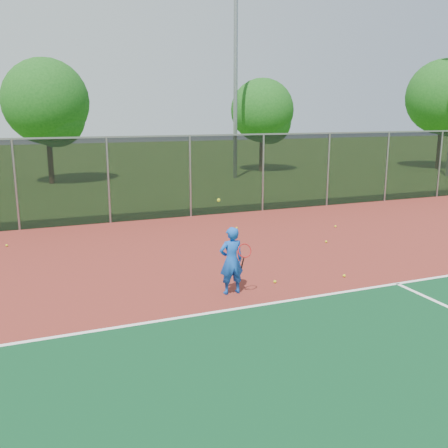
# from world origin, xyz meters

# --- Properties ---
(ground) EXTENTS (120.00, 120.00, 0.00)m
(ground) POSITION_xyz_m (0.00, 0.00, 0.00)
(ground) COLOR #345C1A
(ground) RESTS_ON ground
(court_apron) EXTENTS (30.00, 20.00, 0.02)m
(court_apron) POSITION_xyz_m (0.00, 2.00, 0.01)
(court_apron) COLOR maroon
(court_apron) RESTS_ON ground
(fence_back) EXTENTS (30.00, 0.06, 3.03)m
(fence_back) POSITION_xyz_m (0.00, 12.00, 1.56)
(fence_back) COLOR black
(fence_back) RESTS_ON court_apron
(tennis_player) EXTENTS (0.59, 0.59, 2.08)m
(tennis_player) POSITION_xyz_m (-1.74, 3.87, 0.76)
(tennis_player) COLOR #134CB6
(tennis_player) RESTS_ON court_apron
(practice_ball_0) EXTENTS (0.07, 0.07, 0.07)m
(practice_ball_0) POSITION_xyz_m (2.55, 6.75, 0.06)
(practice_ball_0) COLOR #C3C617
(practice_ball_0) RESTS_ON court_apron
(practice_ball_1) EXTENTS (0.07, 0.07, 0.07)m
(practice_ball_1) POSITION_xyz_m (0.77, 9.42, 0.06)
(practice_ball_1) COLOR #C3C617
(practice_ball_1) RESTS_ON court_apron
(practice_ball_2) EXTENTS (0.07, 0.07, 0.07)m
(practice_ball_2) POSITION_xyz_m (-0.56, 4.10, 0.06)
(practice_ball_2) COLOR #C3C617
(practice_ball_2) RESTS_ON court_apron
(practice_ball_4) EXTENTS (0.07, 0.07, 0.07)m
(practice_ball_4) POSITION_xyz_m (1.17, 3.86, 0.06)
(practice_ball_4) COLOR #C3C617
(practice_ball_4) RESTS_ON court_apron
(practice_ball_6) EXTENTS (0.07, 0.07, 0.07)m
(practice_ball_6) POSITION_xyz_m (-6.35, 9.85, 0.06)
(practice_ball_6) COLOR #C3C617
(practice_ball_6) RESTS_ON court_apron
(practice_ball_8) EXTENTS (0.07, 0.07, 0.07)m
(practice_ball_8) POSITION_xyz_m (3.99, 8.38, 0.06)
(practice_ball_8) COLOR #C3C617
(practice_ball_8) RESTS_ON court_apron
(floodlight_n) EXTENTS (0.90, 0.40, 13.47)m
(floodlight_n) POSITION_xyz_m (6.02, 21.87, 7.52)
(floodlight_n) COLOR gray
(floodlight_n) RESTS_ON ground
(tree_back_left) EXTENTS (4.55, 4.55, 6.68)m
(tree_back_left) POSITION_xyz_m (-4.23, 23.26, 4.19)
(tree_back_left) COLOR #342213
(tree_back_left) RESTS_ON ground
(tree_back_mid) EXTENTS (4.09, 4.09, 6.01)m
(tree_back_mid) POSITION_xyz_m (9.08, 24.28, 3.77)
(tree_back_mid) COLOR #342213
(tree_back_mid) RESTS_ON ground
(tree_back_right) EXTENTS (5.02, 5.02, 7.38)m
(tree_back_right) POSITION_xyz_m (21.18, 21.11, 4.63)
(tree_back_right) COLOR #342213
(tree_back_right) RESTS_ON ground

